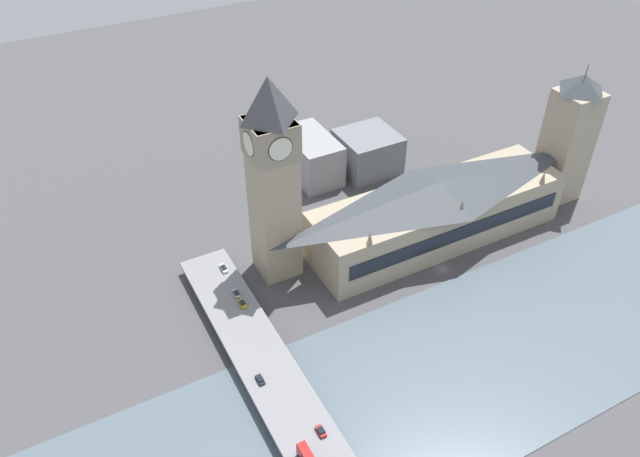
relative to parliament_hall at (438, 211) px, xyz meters
name	(u,v)px	position (x,y,z in m)	size (l,w,h in m)	color
ground_plane	(442,269)	(-16.29, 8.00, -12.81)	(600.00, 600.00, 0.00)	#4C4C4F
river_water	(516,340)	(-54.71, 8.00, -12.66)	(64.85, 360.00, 0.30)	slate
parliament_hall	(438,211)	(0.00, 0.00, 0.00)	(27.04, 99.00, 25.78)	tan
clock_tower	(273,175)	(12.03, 60.37, 27.44)	(14.98, 14.98, 74.44)	tan
victoria_tower	(568,138)	(0.06, -61.11, 14.00)	(15.21, 15.21, 57.62)	tan
road_bridge	(304,431)	(-54.71, 83.57, -8.94)	(161.70, 16.68, 4.76)	slate
car_northbound_lead	(223,268)	(15.37, 79.47, -7.35)	(4.61, 1.76, 1.40)	silver
car_northbound_mid	(242,303)	(-3.60, 80.30, -7.35)	(4.09, 1.77, 1.41)	gold
car_northbound_tail	(236,294)	(1.55, 80.25, -7.37)	(3.95, 1.75, 1.38)	silver
car_southbound_lead	(260,380)	(-34.56, 87.48, -7.41)	(3.80, 1.83, 1.27)	black
car_southbound_tail	(321,431)	(-57.86, 79.99, -7.31)	(3.80, 1.84, 1.50)	maroon
city_block_west	(311,156)	(60.74, 21.46, -3.47)	(30.46, 17.35, 18.69)	#939399
city_block_center	(368,152)	(53.47, -2.51, -4.17)	(23.40, 24.28, 17.27)	slate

